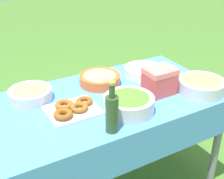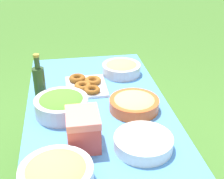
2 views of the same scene
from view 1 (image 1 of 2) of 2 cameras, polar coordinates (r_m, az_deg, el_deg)
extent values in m
cube|color=#4C8CD1|center=(1.93, -1.18, -1.89)|extent=(1.48, 0.80, 0.02)
cube|color=#4C8CD1|center=(1.72, 5.34, -11.06)|extent=(1.48, 0.01, 0.22)
cube|color=#4C8CD1|center=(2.30, -5.91, -0.34)|extent=(1.48, 0.01, 0.22)
cube|color=#4C8CD1|center=(2.38, 14.51, -0.03)|extent=(0.01, 0.80, 0.22)
cylinder|color=slate|center=(2.29, 18.58, -9.49)|extent=(0.05, 0.05, 0.73)
cylinder|color=slate|center=(2.69, 8.13, -2.23)|extent=(0.05, 0.05, 0.73)
cylinder|color=silver|center=(1.77, 3.09, -2.73)|extent=(0.29, 0.29, 0.09)
ellipsoid|color=#51892D|center=(1.75, 3.12, -1.83)|extent=(0.25, 0.25, 0.07)
cylinder|color=#E05B28|center=(2.08, -2.24, 1.85)|extent=(0.27, 0.27, 0.06)
ellipsoid|color=tan|center=(2.08, -2.25, 2.36)|extent=(0.24, 0.24, 0.06)
cube|color=silver|center=(1.79, -7.20, -3.84)|extent=(0.29, 0.25, 0.02)
torus|color=#93561E|center=(1.81, -8.69, -2.84)|extent=(0.11, 0.11, 0.03)
torus|color=#93561E|center=(1.77, -6.02, -3.28)|extent=(0.14, 0.14, 0.03)
torus|color=brown|center=(1.84, -5.05, -2.13)|extent=(0.12, 0.12, 0.03)
torus|color=brown|center=(1.72, -8.90, -4.51)|extent=(0.13, 0.13, 0.03)
cylinder|color=white|center=(2.23, 5.79, 2.77)|extent=(0.27, 0.27, 0.01)
cylinder|color=white|center=(2.22, 5.80, 3.05)|extent=(0.27, 0.27, 0.01)
cylinder|color=white|center=(2.22, 5.82, 3.34)|extent=(0.27, 0.27, 0.01)
cylinder|color=white|center=(2.21, 5.83, 3.62)|extent=(0.27, 0.27, 0.01)
cylinder|color=white|center=(2.21, 5.85, 3.90)|extent=(0.27, 0.27, 0.01)
cylinder|color=#2D4723|center=(1.57, -0.01, -4.58)|extent=(0.07, 0.07, 0.20)
cylinder|color=#2D4723|center=(1.51, -0.01, -0.26)|extent=(0.03, 0.03, 0.07)
cylinder|color=#A58C33|center=(1.49, -0.01, 1.17)|extent=(0.04, 0.04, 0.02)
cylinder|color=silver|center=(1.95, -14.70, -0.91)|extent=(0.26, 0.26, 0.07)
ellipsoid|color=tan|center=(1.94, -14.78, -0.33)|extent=(0.23, 0.23, 0.06)
cylinder|color=silver|center=(2.05, 16.00, 0.60)|extent=(0.29, 0.29, 0.09)
ellipsoid|color=#ADCC59|center=(2.04, 16.11, 1.32)|extent=(0.26, 0.26, 0.07)
cube|color=#E04C42|center=(1.97, 8.65, 1.12)|extent=(0.18, 0.15, 0.13)
cube|color=#FF7A70|center=(1.94, 8.82, 3.35)|extent=(0.19, 0.15, 0.03)
camera|label=2|loc=(2.65, 33.47, 23.13)|focal=50.00mm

